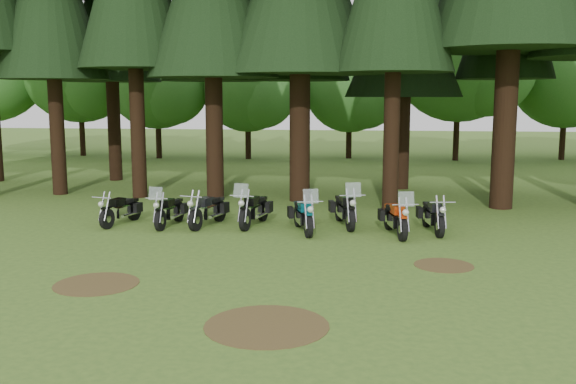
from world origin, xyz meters
name	(u,v)px	position (x,y,z in m)	size (l,w,h in m)	color
ground	(252,265)	(0.00, 0.00, 0.00)	(120.00, 120.00, 0.00)	#406223
decid_1	(83,67)	(-15.99, 25.76, 5.83)	(7.91, 7.69, 9.88)	black
decid_2	(160,80)	(-10.43, 24.78, 4.95)	(6.72, 6.53, 8.40)	black
decid_3	(251,87)	(-4.71, 25.13, 4.51)	(6.12, 5.95, 7.65)	black
decid_4	(354,89)	(1.58, 26.32, 4.37)	(5.93, 5.76, 7.41)	black
decid_5	(466,57)	(8.29, 25.71, 6.23)	(8.45, 8.21, 10.56)	black
decid_6	(573,75)	(14.85, 27.01, 5.20)	(7.06, 6.86, 8.82)	black
dirt_patch_0	(97,284)	(-3.00, -2.00, 0.01)	(1.80, 1.80, 0.01)	#4C3D1E
dirt_patch_1	(444,265)	(4.50, 0.50, 0.01)	(1.40, 1.40, 0.01)	#4C3D1E
dirt_patch_2	(267,326)	(1.00, -4.00, 0.01)	(2.20, 2.20, 0.01)	#4C3D1E
motorcycle_0	(121,211)	(-4.93, 4.20, 0.43)	(0.58, 2.04, 0.84)	black
motorcycle_1	(170,212)	(-3.35, 4.14, 0.45)	(0.47, 2.16, 1.36)	black
motorcycle_2	(208,211)	(-2.18, 4.30, 0.46)	(0.66, 2.21, 0.91)	black
motorcycle_3	(254,210)	(-0.79, 4.51, 0.49)	(0.67, 2.32, 1.46)	black
motorcycle_4	(303,216)	(0.81, 3.80, 0.48)	(0.94, 2.25, 1.43)	black
motorcycle_5	(345,210)	(1.98, 4.83, 0.50)	(0.88, 2.38, 1.50)	black
motorcycle_6	(395,219)	(3.48, 3.70, 0.48)	(0.76, 2.27, 1.43)	black
motorcycle_7	(433,217)	(4.58, 4.30, 0.46)	(0.48, 2.21, 0.90)	black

